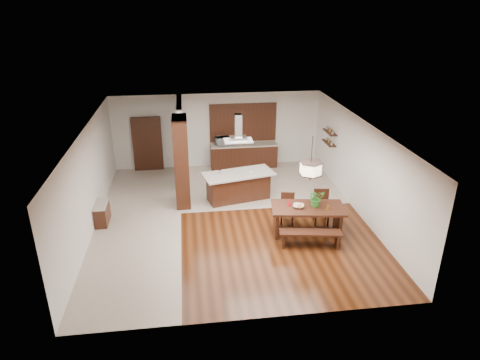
{
  "coord_description": "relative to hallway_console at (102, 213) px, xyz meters",
  "views": [
    {
      "loc": [
        -1.21,
        -11.51,
        6.23
      ],
      "look_at": [
        0.3,
        0.0,
        1.25
      ],
      "focal_mm": 32.0,
      "sensor_mm": 36.0,
      "label": 1
    }
  ],
  "objects": [
    {
      "name": "partition_pier",
      "position": [
        2.41,
        1.0,
        1.14
      ],
      "size": [
        0.45,
        1.0,
        2.9
      ],
      "primitive_type": "cube",
      "color": "black",
      "rests_on": "ground"
    },
    {
      "name": "hallway_console",
      "position": [
        0.0,
        0.0,
        0.0
      ],
      "size": [
        0.37,
        0.88,
        0.63
      ],
      "primitive_type": "cube",
      "color": "black",
      "rests_on": "ground"
    },
    {
      "name": "soffit_band",
      "position": [
        3.81,
        -0.2,
        2.57
      ],
      "size": [
        8.0,
        9.0,
        0.02
      ],
      "primitive_type": "cube",
      "color": "#351E0D",
      "rests_on": "room_shell"
    },
    {
      "name": "dining_bench",
      "position": [
        5.77,
        -2.1,
        -0.08
      ],
      "size": [
        1.69,
        0.63,
        0.47
      ],
      "primitive_type": null,
      "rotation": [
        0.0,
        0.0,
        -0.17
      ],
      "color": "black",
      "rests_on": "ground"
    },
    {
      "name": "pendant_lantern",
      "position": [
        5.87,
        -1.38,
        1.93
      ],
      "size": [
        0.64,
        0.64,
        1.31
      ],
      "primitive_type": null,
      "color": "#FFEDC3",
      "rests_on": "room_shell"
    },
    {
      "name": "kitchen_island",
      "position": [
        4.23,
        1.1,
        0.17
      ],
      "size": [
        2.47,
        1.5,
        0.95
      ],
      "rotation": [
        0.0,
        0.0,
        0.23
      ],
      "color": "black",
      "rests_on": "ground"
    },
    {
      "name": "room_shell",
      "position": [
        3.81,
        -0.2,
        1.75
      ],
      "size": [
        9.0,
        9.04,
        2.92
      ],
      "color": "#361809",
      "rests_on": "ground"
    },
    {
      "name": "island_cup",
      "position": [
        4.6,
        0.97,
        0.68
      ],
      "size": [
        0.15,
        0.15,
        0.09
      ],
      "primitive_type": "imported",
      "rotation": [
        0.0,
        0.0,
        -0.36
      ],
      "color": "white",
      "rests_on": "kitchen_island"
    },
    {
      "name": "hallway_doorway",
      "position": [
        1.11,
        4.2,
        0.74
      ],
      "size": [
        1.1,
        0.2,
        2.1
      ],
      "primitive_type": "cube",
      "color": "black",
      "rests_on": "ground"
    },
    {
      "name": "gold_ornament",
      "position": [
        6.38,
        -1.59,
        0.58
      ],
      "size": [
        0.09,
        0.09,
        0.11
      ],
      "primitive_type": "cylinder",
      "rotation": [
        0.0,
        0.0,
        -0.13
      ],
      "color": "gold",
      "rests_on": "dining_table"
    },
    {
      "name": "kitchen_window",
      "position": [
        4.81,
        4.26,
        1.44
      ],
      "size": [
        2.6,
        0.08,
        1.5
      ],
      "primitive_type": "cube",
      "color": "brown",
      "rests_on": "room_shell"
    },
    {
      "name": "foliage_plant",
      "position": [
        6.1,
        -1.37,
        0.77
      ],
      "size": [
        0.48,
        0.43,
        0.5
      ],
      "primitive_type": "imported",
      "rotation": [
        0.0,
        0.0,
        0.09
      ],
      "color": "#327C29",
      "rests_on": "dining_table"
    },
    {
      "name": "fruit_bowl",
      "position": [
        5.6,
        -1.38,
        0.56
      ],
      "size": [
        0.39,
        0.39,
        0.07
      ],
      "primitive_type": "imported",
      "rotation": [
        0.0,
        0.0,
        -0.36
      ],
      "color": "beige",
      "rests_on": "dining_table"
    },
    {
      "name": "dining_chair_right",
      "position": [
        6.46,
        -0.85,
        0.2
      ],
      "size": [
        0.51,
        0.51,
        1.02
      ],
      "primitive_type": null,
      "rotation": [
        0.0,
        0.0,
        -0.14
      ],
      "color": "black",
      "rests_on": "ground"
    },
    {
      "name": "tile_hallway",
      "position": [
        1.06,
        -0.2,
        -0.31
      ],
      "size": [
        2.5,
        9.0,
        0.01
      ],
      "primitive_type": "cube",
      "color": "#BCAC9D",
      "rests_on": "ground"
    },
    {
      "name": "microwave",
      "position": [
        4.0,
        4.04,
        0.79
      ],
      "size": [
        0.67,
        0.55,
        0.32
      ],
      "primitive_type": "imported",
      "rotation": [
        0.0,
        0.0,
        0.31
      ],
      "color": "silver",
      "rests_on": "rear_counter"
    },
    {
      "name": "rear_counter",
      "position": [
        4.81,
        4.0,
        0.16
      ],
      "size": [
        2.6,
        0.62,
        0.95
      ],
      "color": "black",
      "rests_on": "ground"
    },
    {
      "name": "dining_chair_left",
      "position": [
        5.46,
        -0.7,
        0.14
      ],
      "size": [
        0.48,
        0.48,
        0.91
      ],
      "primitive_type": null,
      "rotation": [
        0.0,
        0.0,
        -0.22
      ],
      "color": "black",
      "rests_on": "ground"
    },
    {
      "name": "range_hood",
      "position": [
        4.23,
        1.1,
        2.15
      ],
      "size": [
        0.9,
        0.55,
        0.87
      ],
      "primitive_type": null,
      "color": "silver",
      "rests_on": "room_shell"
    },
    {
      "name": "napkin_cone",
      "position": [
        5.37,
        -1.21,
        0.62
      ],
      "size": [
        0.15,
        0.15,
        0.19
      ],
      "primitive_type": "cone",
      "rotation": [
        0.0,
        0.0,
        0.29
      ],
      "color": "#AD0C13",
      "rests_on": "dining_table"
    },
    {
      "name": "shelf_lower",
      "position": [
        7.68,
        2.4,
        1.08
      ],
      "size": [
        0.26,
        0.9,
        0.04
      ],
      "primitive_type": "cube",
      "color": "black",
      "rests_on": "room_shell"
    },
    {
      "name": "shelf_upper",
      "position": [
        7.68,
        2.4,
        1.49
      ],
      "size": [
        0.26,
        0.9,
        0.04
      ],
      "primitive_type": "cube",
      "color": "black",
      "rests_on": "room_shell"
    },
    {
      "name": "partition_stub",
      "position": [
        2.41,
        3.1,
        1.14
      ],
      "size": [
        0.18,
        2.4,
        2.9
      ],
      "primitive_type": "cube",
      "color": "silver",
      "rests_on": "ground"
    },
    {
      "name": "tile_kitchen",
      "position": [
        5.06,
        2.3,
        -0.31
      ],
      "size": [
        5.5,
        4.0,
        0.01
      ],
      "primitive_type": "cube",
      "color": "#BCAC9D",
      "rests_on": "ground"
    },
    {
      "name": "dining_table",
      "position": [
        5.87,
        -1.38,
        0.3
      ],
      "size": [
        2.14,
        1.28,
        0.84
      ],
      "rotation": [
        0.0,
        0.0,
        -0.14
      ],
      "color": "black",
      "rests_on": "ground"
    }
  ]
}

